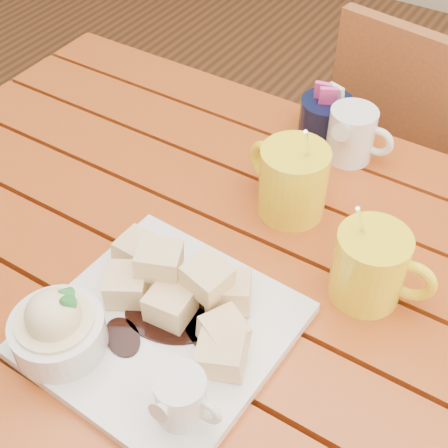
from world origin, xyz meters
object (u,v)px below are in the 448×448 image
Objects in this scene: dessert_plate at (138,324)px; chair_far at (429,186)px; table at (225,305)px; coffee_mug_right at (372,266)px; coffee_mug_left at (292,180)px.

dessert_plate is 0.85m from chair_far.
dessert_plate is at bearing -95.44° from table.
table is 0.22m from dessert_plate.
coffee_mug_right reaches higher than dessert_plate.
coffee_mug_left reaches higher than coffee_mug_right.
coffee_mug_left reaches higher than chair_far.
chair_far is (0.14, 0.62, -0.15)m from table.
coffee_mug_right is at bearing 13.79° from table.
table is at bearing -171.90° from coffee_mug_right.
dessert_plate is 0.32m from coffee_mug_left.
coffee_mug_left is 0.19m from coffee_mug_right.
coffee_mug_left is (0.03, 0.14, 0.17)m from table.
coffee_mug_right is at bearing -10.53° from coffee_mug_left.
coffee_mug_left is 0.58m from chair_far.
coffee_mug_left is at bearing 84.52° from chair_far.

